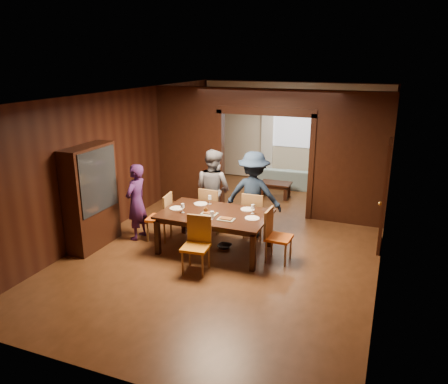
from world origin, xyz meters
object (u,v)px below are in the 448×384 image
at_px(chair_far_l, 213,209).
at_px(dining_table, 215,232).
at_px(chair_left, 159,217).
at_px(chair_right, 279,236).
at_px(chair_near, 196,246).
at_px(person_grey, 213,189).
at_px(person_purple, 136,202).
at_px(chair_far_r, 255,214).
at_px(coffee_table, 275,190).
at_px(sofa, 287,177).
at_px(hutch, 91,197).
at_px(person_navy, 254,194).

bearing_deg(chair_far_l, dining_table, 118.45).
xyz_separation_m(chair_left, chair_far_l, (0.83, 0.82, 0.00)).
distance_m(chair_right, chair_near, 1.53).
bearing_deg(person_grey, chair_near, 123.24).
height_order(person_purple, chair_far_l, person_purple).
xyz_separation_m(dining_table, chair_far_r, (0.50, 0.91, 0.10)).
relative_size(coffee_table, chair_far_l, 0.82).
distance_m(chair_left, chair_right, 2.51).
distance_m(sofa, dining_table, 4.69).
relative_size(person_grey, chair_right, 1.79).
bearing_deg(chair_left, person_purple, -84.29).
distance_m(coffee_table, chair_far_r, 2.75).
distance_m(sofa, chair_near, 5.61).
xyz_separation_m(dining_table, coffee_table, (0.21, 3.63, -0.18)).
bearing_deg(coffee_table, person_purple, -117.50).
relative_size(chair_far_r, hutch, 0.48).
height_order(person_grey, sofa, person_grey).
relative_size(person_purple, chair_far_r, 1.61).
bearing_deg(hutch, chair_left, 35.50).
height_order(person_grey, person_navy, person_navy).
xyz_separation_m(person_purple, chair_left, (0.44, 0.11, -0.29)).
relative_size(person_purple, hutch, 0.78).
bearing_deg(coffee_table, chair_left, -112.42).
bearing_deg(hutch, coffee_table, 59.79).
bearing_deg(coffee_table, person_navy, -84.95).
relative_size(sofa, dining_table, 0.94).
height_order(person_grey, chair_near, person_grey).
bearing_deg(dining_table, sofa, 86.87).
bearing_deg(coffee_table, chair_near, -92.33).
bearing_deg(dining_table, person_grey, 114.45).
relative_size(chair_far_r, chair_near, 1.00).
xyz_separation_m(sofa, chair_far_r, (0.25, -3.77, 0.21)).
distance_m(sofa, chair_left, 4.86).
height_order(coffee_table, hutch, hutch).
relative_size(coffee_table, chair_near, 0.82).
xyz_separation_m(chair_far_r, chair_near, (-0.47, -1.84, 0.00)).
height_order(person_purple, chair_left, person_purple).
xyz_separation_m(sofa, chair_near, (-0.23, -5.61, 0.21)).
relative_size(person_purple, sofa, 0.82).
bearing_deg(person_navy, dining_table, 62.84).
bearing_deg(chair_far_l, person_grey, -68.40).
xyz_separation_m(chair_far_l, hutch, (-1.86, -1.56, 0.52)).
distance_m(dining_table, chair_left, 1.26).
xyz_separation_m(sofa, coffee_table, (-0.04, -1.05, -0.08)).
bearing_deg(chair_left, chair_far_r, 107.72).
bearing_deg(chair_near, chair_far_r, 69.82).
height_order(chair_far_r, chair_near, same).
height_order(sofa, chair_left, chair_left).
xyz_separation_m(chair_far_l, chair_near, (0.45, -1.81, 0.00)).
bearing_deg(hutch, dining_table, 16.24).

